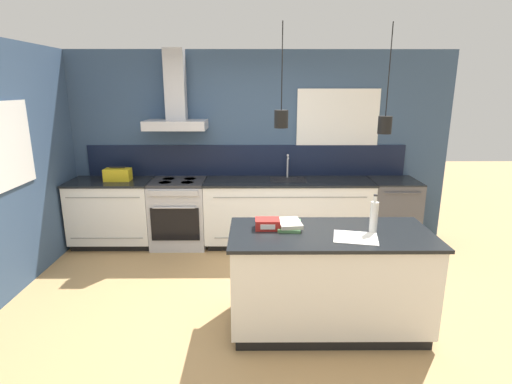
% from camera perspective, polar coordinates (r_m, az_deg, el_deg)
% --- Properties ---
extents(ground_plane, '(16.00, 16.00, 0.00)m').
position_cam_1_polar(ground_plane, '(4.11, -1.72, -16.35)').
color(ground_plane, tan).
rests_on(ground_plane, ground).
extents(wall_back, '(5.60, 2.44, 2.60)m').
position_cam_1_polar(wall_back, '(5.57, -1.92, 6.87)').
color(wall_back, '#354C6B').
rests_on(wall_back, ground_plane).
extents(wall_left, '(0.08, 3.80, 2.60)m').
position_cam_1_polar(wall_left, '(4.98, -30.90, 3.23)').
color(wall_left, '#354C6B').
rests_on(wall_left, ground_plane).
extents(counter_run_left, '(1.09, 0.64, 0.91)m').
position_cam_1_polar(counter_run_left, '(5.79, -19.73, -2.77)').
color(counter_run_left, black).
rests_on(counter_run_left, ground_plane).
extents(counter_run_sink, '(2.25, 0.64, 1.23)m').
position_cam_1_polar(counter_run_sink, '(5.48, 4.55, -2.88)').
color(counter_run_sink, black).
rests_on(counter_run_sink, ground_plane).
extents(oven_range, '(0.73, 0.66, 0.91)m').
position_cam_1_polar(oven_range, '(5.55, -10.90, -2.95)').
color(oven_range, '#B5B5BA').
rests_on(oven_range, ground_plane).
extents(dishwasher, '(0.62, 0.65, 0.91)m').
position_cam_1_polar(dishwasher, '(5.78, 18.81, -2.78)').
color(dishwasher, '#4C4C51').
rests_on(dishwasher, ground_plane).
extents(kitchen_island, '(1.75, 0.82, 0.91)m').
position_cam_1_polar(kitchen_island, '(3.70, 10.32, -12.21)').
color(kitchen_island, black).
rests_on(kitchen_island, ground_plane).
extents(bottle_on_island, '(0.07, 0.07, 0.34)m').
position_cam_1_polar(bottle_on_island, '(3.56, 16.49, -3.36)').
color(bottle_on_island, silver).
rests_on(bottle_on_island, kitchen_island).
extents(book_stack, '(0.23, 0.35, 0.06)m').
position_cam_1_polar(book_stack, '(3.58, 4.83, -4.62)').
color(book_stack, '#4C7F4C').
rests_on(book_stack, kitchen_island).
extents(red_supply_box, '(0.21, 0.16, 0.09)m').
position_cam_1_polar(red_supply_box, '(3.53, 1.65, -4.57)').
color(red_supply_box, red).
rests_on(red_supply_box, kitchen_island).
extents(paper_pile, '(0.41, 0.36, 0.01)m').
position_cam_1_polar(paper_pile, '(3.43, 14.04, -6.33)').
color(paper_pile, silver).
rests_on(paper_pile, kitchen_island).
extents(yellow_toolbox, '(0.34, 0.18, 0.19)m').
position_cam_1_polar(yellow_toolbox, '(5.62, -19.15, 2.36)').
color(yellow_toolbox, gold).
rests_on(yellow_toolbox, counter_run_left).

